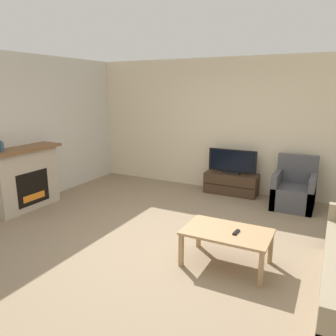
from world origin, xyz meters
The scene contains 10 objects.
ground_plane centered at (0.00, 0.00, 0.00)m, with size 24.00×24.00×0.00m, color #89755B.
wall_back centered at (0.00, 2.80, 1.35)m, with size 12.00×0.06×2.70m.
wall_left centered at (-3.09, 0.00, 1.35)m, with size 0.06×12.00×2.70m.
fireplace centered at (-2.87, 0.05, 0.56)m, with size 0.50×1.31×1.11m.
mantel_vase_left centered at (-2.85, -0.35, 1.18)m, with size 0.08×0.08×0.17m.
tv_stand centered at (0.13, 2.53, 0.21)m, with size 1.06×0.41×0.43m.
tv centered at (0.13, 2.53, 0.65)m, with size 0.97×0.18×0.49m.
armchair centered at (1.36, 2.30, 0.30)m, with size 0.70×0.76×0.91m.
coffee_table centered at (0.89, -0.20, 0.39)m, with size 1.02×0.64×0.44m.
remote centered at (1.00, -0.21, 0.45)m, with size 0.05×0.15×0.02m.
Camera 1 is at (1.92, -3.73, 2.08)m, focal length 35.00 mm.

